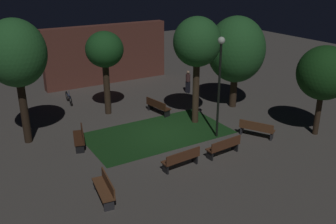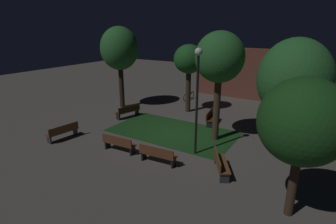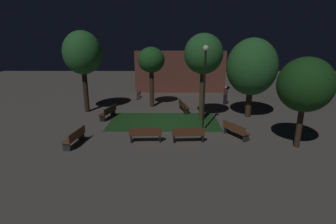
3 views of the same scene
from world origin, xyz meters
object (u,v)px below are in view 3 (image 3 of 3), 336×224
at_px(tree_back_left, 252,67).
at_px(tree_right_canopy, 82,53).
at_px(tree_near_wall, 305,85).
at_px(tree_back_right, 151,61).
at_px(bench_back_row, 183,106).
at_px(bench_lawn_edge, 109,112).
at_px(pedestrian, 225,95).
at_px(bench_front_right, 146,134).
at_px(bench_path_side, 235,130).
at_px(bicycle, 139,95).
at_px(bench_front_left, 75,137).
at_px(bench_by_lamp, 188,134).
at_px(lamp_post_plaza_west, 205,75).
at_px(tree_lawn_side, 204,55).

height_order(tree_back_left, tree_right_canopy, tree_right_canopy).
height_order(tree_near_wall, tree_back_right, tree_back_right).
bearing_deg(bench_back_row, bench_lawn_edge, -160.98).
xyz_separation_m(bench_back_row, pedestrian, (3.85, 2.46, 0.37)).
bearing_deg(tree_near_wall, bench_front_right, 175.95).
xyz_separation_m(bench_path_side, tree_right_canopy, (-10.38, 5.56, 4.05)).
distance_m(bench_back_row, pedestrian, 4.58).
bearing_deg(bench_lawn_edge, tree_right_canopy, 139.38).
bearing_deg(tree_right_canopy, bicycle, 52.90).
xyz_separation_m(bench_back_row, bench_front_left, (-6.17, -6.82, 0.00)).
bearing_deg(bench_by_lamp, bench_lawn_edge, 140.69).
height_order(bench_back_row, tree_right_canopy, tree_right_canopy).
bearing_deg(tree_back_left, bench_front_left, -153.43).
bearing_deg(lamp_post_plaza_west, bench_back_row, 102.80).
bearing_deg(bicycle, pedestrian, -15.44).
height_order(bench_front_right, tree_back_left, tree_back_left).
height_order(bench_path_side, bench_lawn_edge, same).
bearing_deg(pedestrian, lamp_post_plaza_west, -112.14).
height_order(bench_front_left, tree_right_canopy, tree_right_canopy).
distance_m(bench_front_right, lamp_post_plaza_west, 4.93).
distance_m(bench_by_lamp, tree_lawn_side, 5.90).
bearing_deg(tree_back_right, bicycle, 116.06).
relative_size(bench_front_left, bicycle, 1.07).
bearing_deg(bicycle, bench_path_side, -56.38).
xyz_separation_m(bench_by_lamp, bench_front_left, (-6.15, -0.45, 0.00)).
relative_size(tree_lawn_side, bicycle, 3.44).
xyz_separation_m(bench_by_lamp, tree_lawn_side, (1.21, 4.10, 4.07)).
xyz_separation_m(tree_back_left, tree_back_right, (-7.32, 2.94, 0.19)).
xyz_separation_m(tree_lawn_side, lamp_post_plaza_west, (-0.17, -2.23, -1.06)).
relative_size(bench_lawn_edge, tree_back_left, 0.33).
bearing_deg(tree_lawn_side, bench_back_row, 117.64).
bearing_deg(bench_lawn_edge, bench_front_right, -55.40).
distance_m(bench_front_left, tree_lawn_side, 9.56).
bearing_deg(tree_back_right, tree_lawn_side, -45.72).
height_order(lamp_post_plaza_west, pedestrian, lamp_post_plaza_west).
distance_m(bench_lawn_edge, bench_front_left, 4.97).
distance_m(bench_lawn_edge, tree_lawn_side, 7.83).
relative_size(bench_path_side, tree_lawn_side, 0.30).
distance_m(tree_right_canopy, pedestrian, 12.31).
xyz_separation_m(bench_back_row, tree_near_wall, (5.75, -6.95, 2.86)).
xyz_separation_m(bench_lawn_edge, tree_back_left, (10.24, 0.53, 3.17)).
height_order(bicycle, pedestrian, pedestrian).
bearing_deg(tree_back_right, bench_front_right, -88.76).
relative_size(bench_front_right, bench_by_lamp, 1.00).
distance_m(bicycle, pedestrian, 8.23).
bearing_deg(bench_back_row, pedestrian, 32.52).
relative_size(bench_front_left, tree_back_left, 0.33).
relative_size(bench_path_side, lamp_post_plaza_west, 0.34).
bearing_deg(lamp_post_plaza_west, tree_back_right, 120.56).
bearing_deg(bench_front_left, bench_front_right, 6.74).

